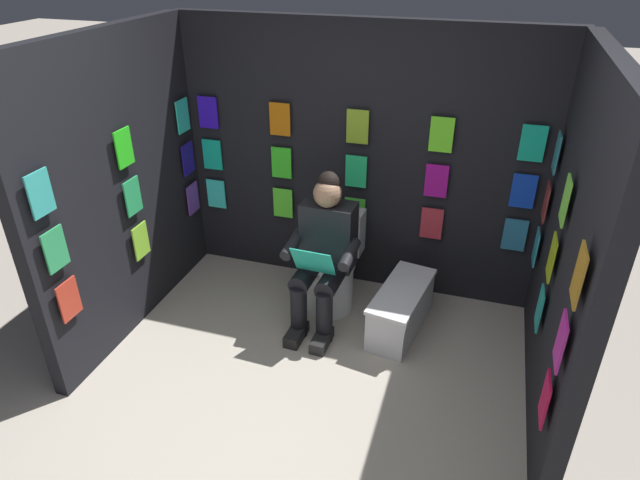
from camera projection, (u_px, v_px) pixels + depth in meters
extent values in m
plane|color=#B2A899|center=(271.00, 451.00, 3.23)|extent=(30.00, 30.00, 0.00)
cube|color=black|center=(359.00, 162.00, 4.36)|extent=(2.97, 0.10, 2.16)
cube|color=#38F2E2|center=(216.00, 194.00, 4.82)|extent=(0.17, 0.01, 0.26)
cube|color=#53EC2C|center=(283.00, 203.00, 4.65)|extent=(0.17, 0.01, 0.26)
cube|color=#4ED63F|center=(355.00, 213.00, 4.49)|extent=(0.17, 0.01, 0.26)
cube|color=#BA2A39|center=(432.00, 223.00, 4.33)|extent=(0.17, 0.01, 0.26)
cube|color=teal|center=(515.00, 235.00, 4.16)|extent=(0.17, 0.01, 0.26)
cube|color=#13C6A2|center=(212.00, 155.00, 4.64)|extent=(0.17, 0.01, 0.26)
cube|color=#31D722|center=(282.00, 163.00, 4.48)|extent=(0.17, 0.01, 0.26)
cube|color=#23D676|center=(356.00, 172.00, 4.31)|extent=(0.17, 0.01, 0.26)
cube|color=#9F0B8A|center=(436.00, 181.00, 4.15)|extent=(0.17, 0.01, 0.26)
cube|color=blue|center=(523.00, 191.00, 3.99)|extent=(0.17, 0.01, 0.26)
cube|color=#3011D2|center=(208.00, 112.00, 4.46)|extent=(0.17, 0.01, 0.26)
cube|color=#CF670B|center=(280.00, 119.00, 4.30)|extent=(0.17, 0.01, 0.26)
cube|color=#84AE24|center=(358.00, 127.00, 4.14)|extent=(0.17, 0.01, 0.26)
cube|color=#66EA21|center=(442.00, 135.00, 3.97)|extent=(0.17, 0.01, 0.26)
cube|color=#11B491|center=(533.00, 143.00, 3.81)|extent=(0.17, 0.01, 0.26)
cube|color=black|center=(569.00, 252.00, 3.12)|extent=(0.10, 1.93, 2.16)
cube|color=#30ABC9|center=(536.00, 247.00, 4.00)|extent=(0.01, 0.17, 0.26)
cube|color=teal|center=(539.00, 308.00, 3.35)|extent=(0.01, 0.17, 0.26)
cube|color=#CC0D43|center=(545.00, 399.00, 2.69)|extent=(0.01, 0.17, 0.26)
cube|color=maroon|center=(546.00, 202.00, 3.82)|extent=(0.01, 0.17, 0.26)
cube|color=#A2BD18|center=(552.00, 257.00, 3.17)|extent=(0.01, 0.17, 0.26)
cube|color=#B62395|center=(561.00, 342.00, 2.52)|extent=(0.01, 0.17, 0.26)
cube|color=teal|center=(557.00, 153.00, 3.65)|extent=(0.01, 0.17, 0.26)
cube|color=#79E340|center=(565.00, 201.00, 2.99)|extent=(0.01, 0.17, 0.26)
cube|color=#AE7921|center=(579.00, 275.00, 2.34)|extent=(0.01, 0.17, 0.26)
cube|color=black|center=(121.00, 188.00, 3.90)|extent=(0.10, 1.93, 2.16)
cube|color=red|center=(69.00, 300.00, 3.43)|extent=(0.01, 0.17, 0.26)
cube|color=#8FDA35|center=(141.00, 241.00, 4.08)|extent=(0.01, 0.17, 0.26)
cube|color=purple|center=(193.00, 198.00, 4.74)|extent=(0.01, 0.17, 0.26)
cube|color=#32A560|center=(55.00, 250.00, 3.25)|extent=(0.01, 0.17, 0.26)
cube|color=#2BAE61|center=(133.00, 197.00, 3.90)|extent=(0.01, 0.17, 0.26)
cube|color=#20128C|center=(188.00, 159.00, 4.56)|extent=(0.01, 0.17, 0.26)
cube|color=#38B2AB|center=(40.00, 194.00, 3.07)|extent=(0.01, 0.17, 0.26)
cube|color=#2DE221|center=(124.00, 148.00, 3.73)|extent=(0.01, 0.17, 0.26)
cube|color=#2CDEB9|center=(183.00, 116.00, 4.38)|extent=(0.01, 0.17, 0.26)
cylinder|color=white|center=(329.00, 286.00, 4.38)|extent=(0.38, 0.38, 0.40)
cylinder|color=white|center=(329.00, 264.00, 4.28)|extent=(0.41, 0.41, 0.02)
cube|color=white|center=(340.00, 230.00, 4.41)|extent=(0.39, 0.19, 0.36)
cylinder|color=white|center=(337.00, 235.00, 4.34)|extent=(0.39, 0.08, 0.39)
cube|color=black|center=(329.00, 235.00, 4.12)|extent=(0.41, 0.24, 0.52)
sphere|color=tan|center=(328.00, 193.00, 3.92)|extent=(0.21, 0.21, 0.21)
sphere|color=black|center=(329.00, 183.00, 3.92)|extent=(0.17, 0.17, 0.17)
cylinder|color=black|center=(332.00, 278.00, 4.05)|extent=(0.17, 0.41, 0.15)
cylinder|color=black|center=(307.00, 273.00, 4.11)|extent=(0.17, 0.41, 0.15)
cylinder|color=black|center=(324.00, 317.00, 4.01)|extent=(0.12, 0.12, 0.42)
cylinder|color=black|center=(299.00, 312.00, 4.07)|extent=(0.12, 0.12, 0.42)
cube|color=black|center=(321.00, 340.00, 4.04)|extent=(0.12, 0.26, 0.09)
cube|color=black|center=(296.00, 334.00, 4.10)|extent=(0.12, 0.26, 0.09)
cylinder|color=black|center=(349.00, 254.00, 3.92)|extent=(0.10, 0.31, 0.13)
cylinder|color=black|center=(293.00, 244.00, 4.05)|extent=(0.10, 0.31, 0.13)
cube|color=#23BD9E|center=(313.00, 262.00, 3.86)|extent=(0.30, 0.14, 0.23)
cube|color=silver|center=(401.00, 311.00, 4.15)|extent=(0.40, 0.77, 0.33)
cube|color=white|center=(402.00, 291.00, 4.06)|extent=(0.42, 0.80, 0.03)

